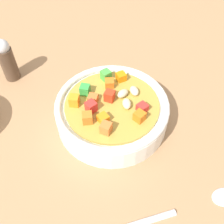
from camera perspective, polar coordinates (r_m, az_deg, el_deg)
The scene contains 4 objects.
ground_plane at distance 44.02cm, azimuth 0.00°, elevation -2.65°, with size 140.00×140.00×2.00cm, color #9E754F.
soup_bowl_main at distance 41.32cm, azimuth -0.02°, elevation 0.24°, with size 17.19×17.19×5.71cm.
spoon at distance 36.46cm, azimuth 12.36°, elevation -20.07°, with size 22.10×3.71×0.90cm.
pepper_shaker at distance 50.83cm, azimuth -21.33°, elevation 10.23°, with size 2.71×2.71×8.07cm.
Camera 1 is at (9.83, 24.54, 34.20)cm, focal length 43.22 mm.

